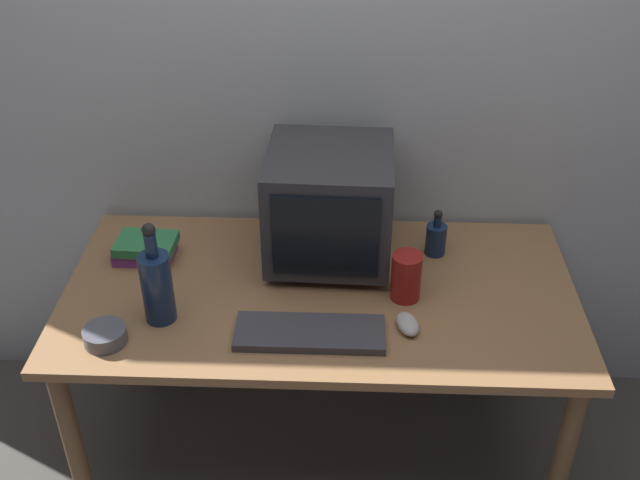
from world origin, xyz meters
name	(u,v)px	position (x,y,z in m)	size (l,w,h in m)	color
ground_plane	(320,450)	(0.00, 0.00, 0.00)	(6.00, 6.00, 0.00)	#56514C
back_wall	(326,70)	(0.00, 0.46, 1.25)	(4.00, 0.08, 2.50)	silver
desk	(320,311)	(0.00, 0.00, 0.64)	(1.55, 0.79, 0.73)	#9E7047
crt_monitor	(329,205)	(0.02, 0.18, 0.92)	(0.39, 0.40, 0.37)	#333338
keyboard	(310,333)	(-0.02, -0.22, 0.74)	(0.42, 0.15, 0.02)	#3F3F47
computer_mouse	(408,324)	(0.25, -0.17, 0.74)	(0.06, 0.10, 0.04)	beige
bottle_tall	(157,284)	(-0.45, -0.15, 0.85)	(0.09, 0.09, 0.32)	navy
bottle_short	(436,238)	(0.36, 0.21, 0.79)	(0.07, 0.07, 0.16)	navy
book_stack	(145,248)	(-0.56, 0.14, 0.76)	(0.20, 0.14, 0.07)	#843893
cd_spindle	(105,335)	(-0.58, -0.26, 0.75)	(0.12, 0.12, 0.04)	#595B66
metal_canister	(406,277)	(0.26, -0.03, 0.80)	(0.09, 0.09, 0.15)	#A51E19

